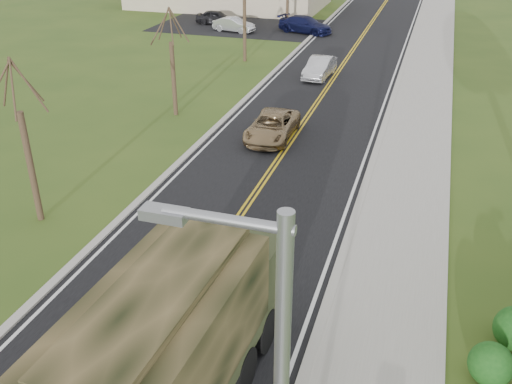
% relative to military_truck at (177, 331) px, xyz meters
% --- Properties ---
extents(road, '(8.00, 120.00, 0.01)m').
position_rel_military_truck_xyz_m(road, '(-1.59, 36.39, -2.19)').
color(road, black).
rests_on(road, ground).
extents(curb_right, '(0.30, 120.00, 0.12)m').
position_rel_military_truck_xyz_m(curb_right, '(2.56, 36.39, -2.14)').
color(curb_right, '#9E998E').
rests_on(curb_right, ground).
extents(sidewalk_right, '(3.20, 120.00, 0.10)m').
position_rel_military_truck_xyz_m(sidewalk_right, '(4.31, 36.39, -2.15)').
color(sidewalk_right, '#9E998E').
rests_on(sidewalk_right, ground).
extents(curb_left, '(0.30, 120.00, 0.10)m').
position_rel_military_truck_xyz_m(curb_left, '(-5.74, 36.39, -2.15)').
color(curb_left, '#9E998E').
rests_on(curb_left, ground).
extents(bare_tree_a, '(1.93, 2.26, 6.08)m').
position_rel_military_truck_xyz_m(bare_tree_a, '(-8.59, 6.39, 0.43)').
color(bare_tree_a, '#38281C').
rests_on(bare_tree_a, ground).
extents(bare_tree_b, '(1.83, 2.14, 5.73)m').
position_rel_military_truck_xyz_m(bare_tree_b, '(-8.59, 18.39, 0.28)').
color(bare_tree_b, '#38281C').
rests_on(bare_tree_b, ground).
extents(bare_tree_c, '(2.04, 2.39, 6.42)m').
position_rel_military_truck_xyz_m(bare_tree_c, '(-8.59, 30.39, 0.58)').
color(bare_tree_c, '#38281C').
rests_on(bare_tree_c, ground).
extents(military_truck, '(3.06, 7.82, 3.83)m').
position_rel_military_truck_xyz_m(military_truck, '(0.00, 0.00, 0.00)').
color(military_truck, black).
rests_on(military_truck, ground).
extents(suv_champagne, '(2.09, 4.45, 1.23)m').
position_rel_military_truck_xyz_m(suv_champagne, '(-2.60, 16.70, -1.58)').
color(suv_champagne, '#947953').
rests_on(suv_champagne, ground).
extents(sedan_silver, '(1.64, 4.06, 1.31)m').
position_rel_military_truck_xyz_m(sedan_silver, '(-2.55, 27.90, -1.54)').
color(sedan_silver, silver).
rests_on(sedan_silver, ground).
extents(lot_car_dark, '(3.87, 1.70, 1.30)m').
position_rel_military_truck_xyz_m(lot_car_dark, '(-15.35, 42.27, -1.55)').
color(lot_car_dark, black).
rests_on(lot_car_dark, ground).
extents(lot_car_silver, '(3.94, 2.01, 1.24)m').
position_rel_military_truck_xyz_m(lot_car_silver, '(-12.71, 39.68, -1.58)').
color(lot_car_silver, silver).
rests_on(lot_car_silver, ground).
extents(lot_car_navy, '(5.24, 3.32, 1.41)m').
position_rel_military_truck_xyz_m(lot_car_navy, '(-6.59, 41.13, -1.49)').
color(lot_car_navy, '#0E1136').
rests_on(lot_car_navy, ground).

